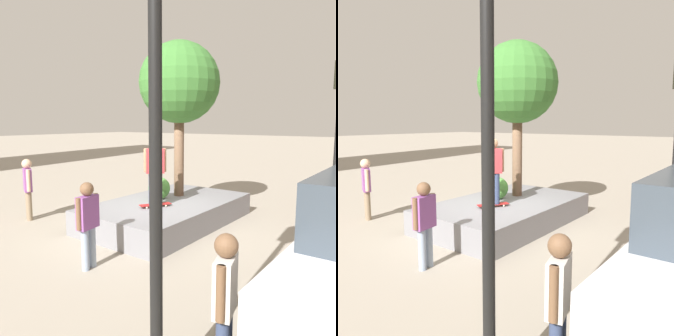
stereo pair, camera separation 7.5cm
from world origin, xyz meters
The scene contains 10 objects.
ground_plane centered at (0.00, 0.00, 0.00)m, with size 120.00×120.00×0.00m, color #9E9384.
planter_ledge centered at (-0.59, -0.01, 0.31)m, with size 4.58×2.73×0.61m, color gray.
plaza_tree centered at (-1.35, -0.18, 3.78)m, with size 2.26×2.26×4.33m.
boxwood_shrub centered at (-0.66, -0.36, 0.92)m, with size 0.61×0.61×0.61m, color #4C8C3D.
skateboard centered at (0.11, 0.12, 0.67)m, with size 0.80×0.59×0.07m.
skateboarder centered at (0.11, 0.12, 1.64)m, with size 0.45×0.44×1.65m.
traffic_light_corner centered at (4.29, 3.48, 3.37)m, with size 0.37×0.35×4.98m.
pedestrian_crossing centered at (3.60, 3.86, 0.93)m, with size 0.53×0.29×1.62m.
passerby_with_bag centered at (1.46, -3.35, 0.99)m, with size 0.38×0.53×1.72m.
bystander_watching centered at (2.61, 0.53, 0.95)m, with size 0.55×0.25×1.65m.
Camera 2 is at (6.57, 5.43, 2.74)m, focal length 36.52 mm.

